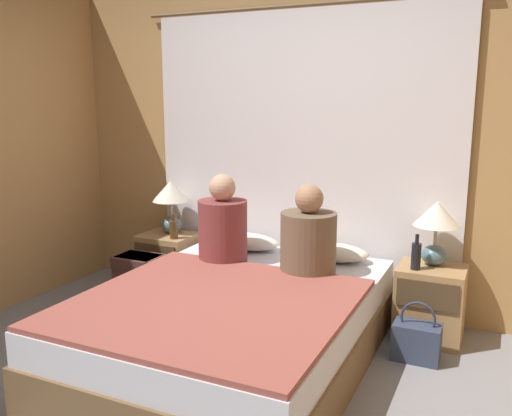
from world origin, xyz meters
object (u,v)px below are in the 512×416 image
Objects in this scene: nightstand_left at (168,263)px; person_right_in_bed at (308,239)px; lamp_left at (171,198)px; backpack_on_floor at (140,280)px; lamp_right at (436,222)px; pillow_right at (331,252)px; beer_bottle_on_right_stand at (416,256)px; nightstand_right at (430,303)px; bed at (235,326)px; pillow_left at (245,241)px; beer_bottle_on_left_stand at (174,229)px; person_left_in_bed at (223,226)px; handbag_on_floor at (417,341)px.

nightstand_left is 0.84× the size of person_right_in_bed.
lamp_left is 1.00× the size of backpack_on_floor.
person_right_in_bed is 1.37× the size of backpack_on_floor.
lamp_right is 2.19m from backpack_on_floor.
nightstand_left is 0.92× the size of pillow_right.
lamp_right reaches higher than beer_bottle_on_right_stand.
pillow_right is (-0.70, 0.02, 0.26)m from nightstand_right.
pillow_right is at bearing 81.99° from person_right_in_bed.
bed is 4.16× the size of nightstand_left.
pillow_right is 0.91× the size of person_right_in_bed.
lamp_left is at bearing 163.50° from person_right_in_bed.
beer_bottle_on_left_stand is at bearing -169.41° from pillow_left.
backpack_on_floor is at bearing -147.23° from pillow_left.
person_left_in_bed is at bearing -25.39° from nightstand_left.
beer_bottle_on_right_stand is 0.54m from handbag_on_floor.
pillow_left is 1.00× the size of pillow_right.
handbag_on_floor is (1.36, -0.37, -0.39)m from pillow_left.
nightstand_right is 1.15× the size of lamp_left.
person_right_in_bed reaches higher than pillow_left.
person_right_in_bed is at bearing 59.52° from bed.
pillow_left is at bearing 1.68° from nightstand_left.
lamp_left is at bearing 175.64° from beer_bottle_on_right_stand.
person_right_in_bed is at bearing 3.72° from backpack_on_floor.
beer_bottle_on_left_stand is 0.54× the size of handbag_on_floor.
nightstand_right is 0.75m from pillow_right.
pillow_right is 2.29× the size of beer_bottle_on_right_stand.
pillow_left is (0.70, -0.04, -0.28)m from lamp_left.
lamp_left is 0.75m from pillow_left.
nightstand_right is 1.15× the size of lamp_right.
person_left_in_bed is at bearing 180.00° from person_right_in_bed.
handbag_on_floor is (-0.02, -0.41, -0.67)m from lamp_right.
pillow_left reaches higher than handbag_on_floor.
nightstand_left is at bearing -178.32° from pillow_left.
lamp_right is at bearing 57.89° from beer_bottle_on_right_stand.
lamp_right is 0.85m from person_right_in_bed.
pillow_right is 1.24× the size of backpack_on_floor.
lamp_right is 1.84× the size of beer_bottle_on_right_stand.
beer_bottle_on_right_stand is (-0.10, -0.15, -0.20)m from lamp_right.
backpack_on_floor is (0.02, -0.48, -0.55)m from lamp_left.
pillow_left reaches higher than nightstand_right.
handbag_on_floor is (0.73, -0.02, -0.57)m from person_right_in_bed.
beer_bottle_on_right_stand is (1.29, 0.24, -0.12)m from person_left_in_bed.
lamp_left is 0.80× the size of pillow_left.
pillow_left is at bearing 32.77° from backpack_on_floor.
nightstand_left is at bearing 180.00° from nightstand_right.
nightstand_right is 1.50m from person_left_in_bed.
nightstand_right is at bearing 2.55° from beer_bottle_on_left_stand.
beer_bottle_on_left_stand is at bearing -51.35° from lamp_left.
pillow_left reaches higher than bed.
pillow_right is at bearing 0.85° from nightstand_left.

